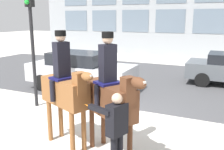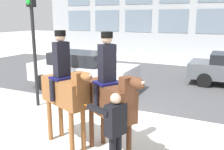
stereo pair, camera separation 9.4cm
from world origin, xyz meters
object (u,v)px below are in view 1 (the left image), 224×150
(pedestrian_bystander, at_px, (116,128))
(traffic_light, at_px, (31,26))
(mounted_horse_lead, at_px, (65,89))
(mounted_horse_companion, at_px, (111,96))
(street_car_near_lane, at_px, (80,70))

(pedestrian_bystander, relative_size, traffic_light, 0.40)
(mounted_horse_lead, height_order, traffic_light, traffic_light)
(mounted_horse_companion, distance_m, street_car_near_lane, 5.31)
(street_car_near_lane, bearing_deg, traffic_light, -97.90)
(pedestrian_bystander, distance_m, street_car_near_lane, 5.95)
(mounted_horse_lead, relative_size, street_car_near_lane, 0.61)
(mounted_horse_companion, xyz_separation_m, traffic_light, (-3.62, 1.78, 1.33))
(mounted_horse_lead, height_order, mounted_horse_companion, mounted_horse_lead)
(mounted_horse_lead, bearing_deg, street_car_near_lane, 139.83)
(traffic_light, bearing_deg, street_car_near_lane, 82.10)
(mounted_horse_companion, bearing_deg, mounted_horse_lead, -146.67)
(mounted_horse_companion, bearing_deg, street_car_near_lane, 159.64)
(mounted_horse_lead, xyz_separation_m, mounted_horse_companion, (1.10, 0.04, -0.04))
(mounted_horse_companion, relative_size, street_car_near_lane, 0.60)
(mounted_horse_lead, height_order, pedestrian_bystander, mounted_horse_lead)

